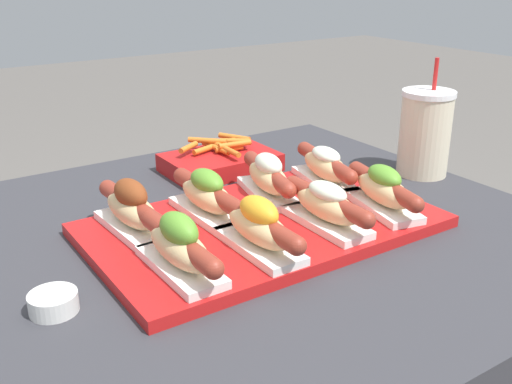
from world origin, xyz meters
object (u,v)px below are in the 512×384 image
at_px(hot_dog_2, 327,205).
at_px(sauce_bowl, 53,301).
at_px(drink_cup, 425,133).
at_px(fries_basket, 220,161).
at_px(hot_dog_4, 132,208).
at_px(hot_dog_7, 326,166).
at_px(hot_dog_3, 383,189).
at_px(hot_dog_5, 207,195).
at_px(hot_dog_6, 268,177).
at_px(hot_dog_0, 180,246).
at_px(hot_dog_1, 259,226).
at_px(serving_tray, 263,225).

xyz_separation_m(hot_dog_2, sauce_bowl, (-0.41, 0.02, -0.04)).
height_order(drink_cup, fries_basket, drink_cup).
relative_size(hot_dog_4, hot_dog_7, 1.02).
distance_m(hot_dog_3, hot_dog_4, 0.40).
relative_size(hot_dog_5, hot_dog_7, 1.02).
xyz_separation_m(hot_dog_7, sauce_bowl, (-0.52, -0.12, -0.04)).
bearing_deg(drink_cup, hot_dog_6, 174.41).
relative_size(hot_dog_0, hot_dog_4, 1.00).
xyz_separation_m(hot_dog_1, fries_basket, (0.15, 0.36, -0.03)).
bearing_deg(hot_dog_1, hot_dog_3, 1.96).
xyz_separation_m(hot_dog_0, hot_dog_6, (0.24, 0.15, -0.00)).
relative_size(hot_dog_2, hot_dog_4, 1.00).
relative_size(hot_dog_4, drink_cup, 0.88).
bearing_deg(fries_basket, hot_dog_5, -124.77).
bearing_deg(hot_dog_3, hot_dog_2, 179.44).
bearing_deg(hot_dog_0, hot_dog_5, 49.32).
relative_size(drink_cup, fries_basket, 1.05).
xyz_separation_m(hot_dog_3, hot_dog_6, (-0.12, 0.15, 0.00)).
relative_size(hot_dog_0, hot_dog_5, 1.00).
height_order(hot_dog_0, hot_dog_3, hot_dog_0).
relative_size(hot_dog_2, drink_cup, 0.88).
height_order(hot_dog_0, hot_dog_7, hot_dog_0).
bearing_deg(drink_cup, hot_dog_5, 177.78).
bearing_deg(hot_dog_1, hot_dog_2, 4.22).
height_order(hot_dog_6, hot_dog_7, hot_dog_6).
relative_size(hot_dog_7, fries_basket, 0.91).
height_order(hot_dog_6, drink_cup, drink_cup).
xyz_separation_m(hot_dog_4, hot_dog_6, (0.25, 0.00, -0.00)).
relative_size(serving_tray, hot_dog_7, 2.73).
bearing_deg(hot_dog_4, hot_dog_1, -52.13).
relative_size(serving_tray, sauce_bowl, 8.98).
distance_m(hot_dog_4, hot_dog_6, 0.25).
distance_m(hot_dog_2, hot_dog_6, 0.15).
height_order(hot_dog_1, sauce_bowl, hot_dog_1).
bearing_deg(drink_cup, hot_dog_4, 176.99).
bearing_deg(hot_dog_5, drink_cup, -2.22).
bearing_deg(sauce_bowl, hot_dog_2, -2.87).
bearing_deg(hot_dog_6, hot_dog_0, -148.09).
distance_m(hot_dog_0, hot_dog_7, 0.39).
bearing_deg(hot_dog_1, sauce_bowl, 173.84).
distance_m(serving_tray, hot_dog_2, 0.11).
bearing_deg(drink_cup, hot_dog_2, -161.30).
bearing_deg(hot_dog_7, sauce_bowl, -167.01).
distance_m(hot_dog_1, hot_dog_4, 0.20).
height_order(hot_dog_0, hot_dog_6, hot_dog_0).
height_order(serving_tray, hot_dog_6, hot_dog_6).
xyz_separation_m(drink_cup, fries_basket, (-0.32, 0.24, -0.06)).
xyz_separation_m(hot_dog_0, hot_dog_5, (0.12, 0.14, -0.00)).
relative_size(hot_dog_4, fries_basket, 0.93).
height_order(hot_dog_1, fries_basket, hot_dog_1).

